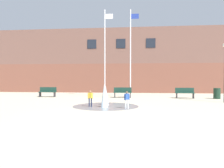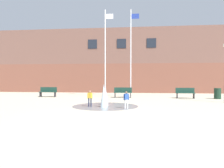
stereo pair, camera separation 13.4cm
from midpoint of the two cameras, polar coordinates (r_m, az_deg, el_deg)
ground_plane at (r=9.00m, az=-5.09°, el=-9.58°), size 100.00×100.00×0.00m
library_building at (r=29.09m, az=3.05°, el=5.75°), size 36.00×6.05×7.79m
splash_fountain at (r=13.54m, az=-1.64°, el=-3.64°), size 4.07×4.07×1.38m
park_bench_far_left at (r=21.13m, az=-16.19°, el=-1.96°), size 1.60×0.44×0.91m
park_bench_left_of_flagpoles at (r=19.58m, az=3.06°, el=-2.17°), size 1.60×0.44×0.91m
park_bench_near_trashcan at (r=19.94m, az=18.77°, el=-2.18°), size 1.60×0.44×0.91m
child_in_fountain at (r=13.37m, az=-5.51°, el=-3.44°), size 0.31×0.19×0.99m
child_with_pink_shirt at (r=12.48m, az=4.06°, el=-3.79°), size 0.31×0.21×0.99m
flagpole_left at (r=20.34m, az=-1.53°, el=8.65°), size 0.80×0.10×8.04m
flagpole_right at (r=20.14m, az=5.20°, el=8.63°), size 0.80×0.10×7.98m
trash_can at (r=20.42m, az=26.02°, el=-2.25°), size 0.56×0.56×0.90m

